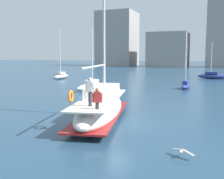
{
  "coord_description": "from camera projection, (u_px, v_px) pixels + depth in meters",
  "views": [
    {
      "loc": [
        5.93,
        -15.06,
        4.22
      ],
      "look_at": [
        -1.0,
        2.7,
        1.8
      ],
      "focal_mm": 42.82,
      "sensor_mm": 36.0,
      "label": 1
    }
  ],
  "objects": [
    {
      "name": "ground_plane",
      "position": [
        111.0,
        124.0,
        16.59
      ],
      "size": [
        400.0,
        400.0,
        0.0
      ],
      "primitive_type": "plane",
      "color": "navy"
    },
    {
      "name": "moored_cutter_right",
      "position": [
        186.0,
        85.0,
        34.44
      ],
      "size": [
        1.17,
        3.99,
        5.75
      ],
      "color": "navy",
      "rests_on": "ground"
    },
    {
      "name": "main_sailboat",
      "position": [
        101.0,
        106.0,
        17.55
      ],
      "size": [
        4.35,
        9.89,
        14.11
      ],
      "color": "white",
      "rests_on": "ground"
    },
    {
      "name": "seagull",
      "position": [
        183.0,
        151.0,
        11.1
      ],
      "size": [
        1.01,
        0.64,
        0.17
      ],
      "color": "silver",
      "rests_on": "ground"
    },
    {
      "name": "moored_sloop_far",
      "position": [
        213.0,
        76.0,
        48.83
      ],
      "size": [
        5.66,
        2.14,
        6.66
      ],
      "color": "navy",
      "rests_on": "ground"
    },
    {
      "name": "waterfront_buildings",
      "position": [
        195.0,
        37.0,
        100.71
      ],
      "size": [
        82.79,
        17.33,
        27.38
      ],
      "color": "gray",
      "rests_on": "ground"
    },
    {
      "name": "moored_cutter_left",
      "position": [
        91.0,
        86.0,
        32.84
      ],
      "size": [
        1.93,
        5.53,
        7.66
      ],
      "color": "silver",
      "rests_on": "ground"
    },
    {
      "name": "moored_sloop_near",
      "position": [
        61.0,
        76.0,
        49.1
      ],
      "size": [
        1.85,
        5.44,
        8.95
      ],
      "color": "#B7B2A8",
      "rests_on": "ground"
    }
  ]
}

